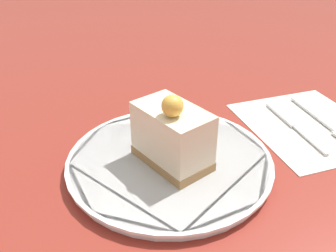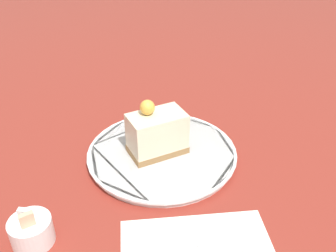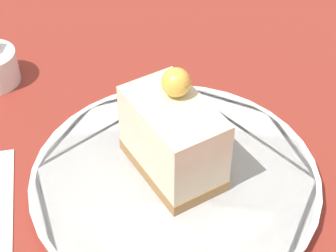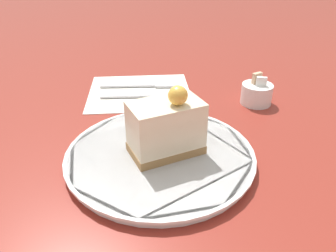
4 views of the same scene
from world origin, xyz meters
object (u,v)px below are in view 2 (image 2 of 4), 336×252
object	(u,v)px
cake_slice	(157,133)
knife	(209,249)
sugar_bowl	(31,231)
plate	(162,154)

from	to	relation	value
cake_slice	knife	world-z (taller)	cake_slice
knife	sugar_bowl	distance (m)	0.26
plate	sugar_bowl	bearing A→B (deg)	122.86
cake_slice	knife	distance (m)	0.24
cake_slice	knife	size ratio (longest dim) A/B	0.70
plate	cake_slice	bearing A→B (deg)	83.30
plate	cake_slice	distance (m)	0.05
plate	knife	distance (m)	0.23
knife	sugar_bowl	bearing A→B (deg)	81.72
plate	knife	xyz separation A→B (m)	(-0.23, -0.01, -0.00)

